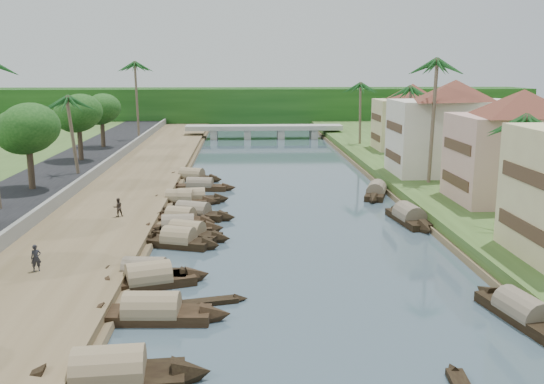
{
  "coord_description": "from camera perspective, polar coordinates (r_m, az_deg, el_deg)",
  "views": [
    {
      "loc": [
        -4.09,
        -36.9,
        12.83
      ],
      "look_at": [
        -1.45,
        15.0,
        2.0
      ],
      "focal_mm": 40.0,
      "sensor_mm": 36.0,
      "label": 1
    }
  ],
  "objects": [
    {
      "name": "sampan_16",
      "position": [
        61.81,
        9.78,
        0.01
      ],
      "size": [
        4.15,
        8.79,
        2.14
      ],
      "rotation": [
        0.0,
        0.0,
        1.27
      ],
      "color": "black",
      "rests_on": "ground"
    },
    {
      "name": "person_near",
      "position": [
        38.93,
        -21.33,
        -5.81
      ],
      "size": [
        0.7,
        0.61,
        1.63
      ],
      "primitive_type": "imported",
      "rotation": [
        0.0,
        0.0,
        0.44
      ],
      "color": "#222329",
      "rests_on": "left_bank"
    },
    {
      "name": "tree_5",
      "position": [
        90.45,
        -15.75,
        7.45
      ],
      "size": [
        4.9,
        4.9,
        7.4
      ],
      "color": "#463928",
      "rests_on": "ground"
    },
    {
      "name": "sampan_8",
      "position": [
        50.79,
        -8.6,
        -2.52
      ],
      "size": [
        6.62,
        3.65,
        2.04
      ],
      "rotation": [
        0.0,
        0.0,
        -0.35
      ],
      "color": "black",
      "rests_on": "ground"
    },
    {
      "name": "sampan_4",
      "position": [
        36.95,
        -11.52,
        -8.11
      ],
      "size": [
        7.76,
        3.95,
        2.18
      ],
      "rotation": [
        0.0,
        0.0,
        0.32
      ],
      "color": "black",
      "rests_on": "ground"
    },
    {
      "name": "sampan_1",
      "position": [
        26.65,
        -15.06,
        -16.42
      ],
      "size": [
        8.67,
        2.64,
        2.5
      ],
      "rotation": [
        0.0,
        0.0,
        0.08
      ],
      "color": "black",
      "rests_on": "ground"
    },
    {
      "name": "sampan_6",
      "position": [
        47.89,
        -8.82,
        -3.4
      ],
      "size": [
        7.45,
        2.28,
        2.2
      ],
      "rotation": [
        0.0,
        0.0,
        0.08
      ],
      "color": "black",
      "rests_on": "ground"
    },
    {
      "name": "building_distant",
      "position": [
        88.52,
        12.98,
        6.97
      ],
      "size": [
        12.62,
        12.62,
        9.2
      ],
      "color": "beige",
      "rests_on": "right_bank"
    },
    {
      "name": "canoe_1",
      "position": [
        33.99,
        -5.99,
        -10.29
      ],
      "size": [
        4.53,
        1.72,
        0.72
      ],
      "rotation": [
        0.0,
        0.0,
        0.23
      ],
      "color": "black",
      "rests_on": "ground"
    },
    {
      "name": "sampan_11",
      "position": [
        58.19,
        -7.58,
        -0.65
      ],
      "size": [
        7.57,
        2.59,
        2.15
      ],
      "rotation": [
        0.0,
        0.0,
        0.13
      ],
      "color": "black",
      "rests_on": "ground"
    },
    {
      "name": "sampan_10",
      "position": [
        57.93,
        -8.65,
        -0.74
      ],
      "size": [
        7.54,
        2.45,
        2.07
      ],
      "rotation": [
        0.0,
        0.0,
        -0.12
      ],
      "color": "black",
      "rests_on": "ground"
    },
    {
      "name": "tree_3",
      "position": [
        61.12,
        -22.01,
        5.45
      ],
      "size": [
        5.39,
        5.39,
        7.91
      ],
      "color": "#463928",
      "rests_on": "ground"
    },
    {
      "name": "sampan_9",
      "position": [
        52.59,
        -7.44,
        -1.99
      ],
      "size": [
        8.11,
        4.43,
        2.07
      ],
      "rotation": [
        0.0,
        0.0,
        -0.38
      ],
      "color": "black",
      "rests_on": "ground"
    },
    {
      "name": "bridge",
      "position": [
        109.54,
        -0.76,
        5.95
      ],
      "size": [
        28.0,
        4.0,
        2.4
      ],
      "color": "#99998F",
      "rests_on": "ground"
    },
    {
      "name": "palm_7",
      "position": [
        93.28,
        8.4,
        9.89
      ],
      "size": [
        3.2,
        3.2,
        10.52
      ],
      "color": "brown",
      "rests_on": "ground"
    },
    {
      "name": "tree_4",
      "position": [
        78.34,
        -17.76,
        7.0
      ],
      "size": [
        5.24,
        5.24,
        7.91
      ],
      "color": "#463928",
      "rests_on": "ground"
    },
    {
      "name": "road",
      "position": [
        61.66,
        -22.17,
        -0.46
      ],
      "size": [
        8.0,
        180.0,
        1.4
      ],
      "primitive_type": "cube",
      "color": "black",
      "rests_on": "ground"
    },
    {
      "name": "palm_2",
      "position": [
        62.74,
        15.12,
        11.55
      ],
      "size": [
        3.2,
        3.2,
        13.7
      ],
      "color": "brown",
      "rests_on": "ground"
    },
    {
      "name": "sampan_12",
      "position": [
        64.21,
        -6.8,
        0.53
      ],
      "size": [
        8.02,
        2.37,
        1.92
      ],
      "rotation": [
        0.0,
        0.0,
        -0.12
      ],
      "color": "black",
      "rests_on": "ground"
    },
    {
      "name": "building_mid",
      "position": [
        56.71,
        22.31,
        4.11
      ],
      "size": [
        14.11,
        14.11,
        9.7
      ],
      "color": "tan",
      "rests_on": "right_bank"
    },
    {
      "name": "canoe_2",
      "position": [
        59.79,
        -6.96,
        -0.61
      ],
      "size": [
        5.19,
        3.56,
        0.81
      ],
      "rotation": [
        0.0,
        0.0,
        -0.54
      ],
      "color": "black",
      "rests_on": "ground"
    },
    {
      "name": "palm_1",
      "position": [
        46.9,
        22.61,
        6.24
      ],
      "size": [
        3.2,
        3.2,
        9.57
      ],
      "color": "brown",
      "rests_on": "ground"
    },
    {
      "name": "sampan_14",
      "position": [
        34.15,
        22.49,
        -10.5
      ],
      "size": [
        3.13,
        8.62,
        2.07
      ],
      "rotation": [
        0.0,
        0.0,
        1.76
      ],
      "color": "black",
      "rests_on": "ground"
    },
    {
      "name": "palm_6",
      "position": [
        68.26,
        -18.31,
        8.28
      ],
      "size": [
        3.2,
        3.2,
        9.69
      ],
      "color": "brown",
      "rests_on": "ground"
    },
    {
      "name": "tree_6",
      "position": [
        72.86,
        19.89,
        5.97
      ],
      "size": [
        4.76,
        4.76,
        7.19
      ],
      "color": "#463928",
      "rests_on": "ground"
    },
    {
      "name": "person_far",
      "position": [
        50.81,
        -14.29,
        -1.4
      ],
      "size": [
        0.93,
        0.86,
        1.54
      ],
      "primitive_type": "imported",
      "rotation": [
        0.0,
        0.0,
        3.6
      ],
      "color": "#342A24",
      "rests_on": "left_bank"
    },
    {
      "name": "sampan_13",
      "position": [
        69.71,
        -7.56,
        1.41
      ],
      "size": [
        7.75,
        4.27,
        2.12
      ],
      "rotation": [
        0.0,
        0.0,
        -0.37
      ],
      "color": "black",
      "rests_on": "ground"
    },
    {
      "name": "palm_8",
      "position": [
        98.95,
        -12.72,
        11.58
      ],
      "size": [
        3.2,
        3.2,
        13.44
      ],
      "color": "brown",
      "rests_on": "ground"
    },
    {
      "name": "sampan_15",
      "position": [
        51.93,
        12.79,
        -2.36
      ],
      "size": [
        2.82,
        8.71,
        2.28
      ],
      "rotation": [
        0.0,
        0.0,
        1.7
      ],
      "color": "black",
      "rests_on": "ground"
    },
    {
      "name": "ground",
      "position": [
        39.28,
        3.25,
        -7.31
      ],
      "size": [
        220.0,
        220.0,
        0.0
      ],
      "primitive_type": "plane",
      "color": "#394C56",
      "rests_on": "ground"
    },
    {
      "name": "sampan_7",
      "position": [
        46.37,
        -8.0,
        -3.89
      ],
      "size": [
        7.35,
        4.21,
        1.99
      ],
      "rotation": [
        0.0,
        0.0,
        -0.4
      ],
      "color": "black",
      "rests_on": "ground"
    },
    {
      "name": "right_bank",
      "position": [
        62.61,
        18.79,
        -0.13
      ],
      "size": [
        16.0,
        180.0,
        1.2
      ],
      "primitive_type": "cube",
      "color": "#334C1E",
      "rests_on": "ground"
    },
    {
      "name": "sampan_3",
      "position": [
        38.07,
        -11.91,
        -7.53
      ],
      "size": [
        7.62,
        2.29,
        2.05
      ],
      "rotation": [
        0.0,
        0.0,
        -0.1
      ],
      "color": "black",
      "rests_on": "ground"
    },
    {
      "name": "retaining_wall",
      "position": [
        60.24,
        -18.36,
        0.18
      ],
      "size": [
        0.4,
        180.0,
        1.1
      ],
      "primitive_type": "cube",
      "color": "slate",
      "rests_on": "left_bank"
    },
    {
      "name": "left_bank",
      "position": [
        59.45,
        -14.4,
        -0.67
      ],
      "size": [
        10.0,
        180.0,
        0.8
      ],
      "primitive_type": "cube",
      "color": "brown",
      "rests_on": "ground"
    },
    {
      "name": "treeline",
      "position": [
        137.25,
        -1.21,
        8.08
      ],
      "size": [
        120.0,
        14.0,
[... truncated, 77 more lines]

